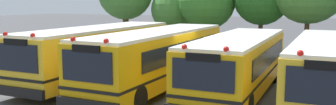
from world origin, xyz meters
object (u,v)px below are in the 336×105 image
at_px(school_bus_3, 328,69).
at_px(school_bus_0, 100,50).
at_px(tree_1, 172,9).
at_px(tree_2, 207,2).
at_px(school_bus_2, 239,62).
at_px(school_bus_1, 159,56).

bearing_deg(school_bus_3, school_bus_0, -2.12).
relative_size(tree_1, tree_2, 0.83).
distance_m(school_bus_2, tree_1, 13.63).
relative_size(school_bus_3, tree_2, 1.64).
distance_m(school_bus_3, tree_1, 16.02).
bearing_deg(school_bus_1, school_bus_3, -178.97).
height_order(school_bus_2, tree_1, tree_1).
bearing_deg(school_bus_3, school_bus_2, -3.68).
bearing_deg(school_bus_0, tree_1, -85.60).
xyz_separation_m(school_bus_0, school_bus_2, (7.14, -0.18, -0.09)).
height_order(school_bus_3, tree_2, tree_2).
height_order(school_bus_0, tree_2, tree_2).
bearing_deg(school_bus_3, school_bus_1, 0.19).
bearing_deg(school_bus_0, school_bus_2, 178.86).
xyz_separation_m(school_bus_2, tree_1, (-7.90, 10.93, 1.95)).
relative_size(school_bus_2, school_bus_3, 0.99).
bearing_deg(school_bus_0, tree_2, -102.26).
distance_m(tree_1, tree_2, 3.14).
relative_size(school_bus_1, school_bus_3, 1.09).
bearing_deg(tree_1, school_bus_2, -54.15).
distance_m(school_bus_1, school_bus_3, 7.06).
bearing_deg(school_bus_2, tree_2, -65.01).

